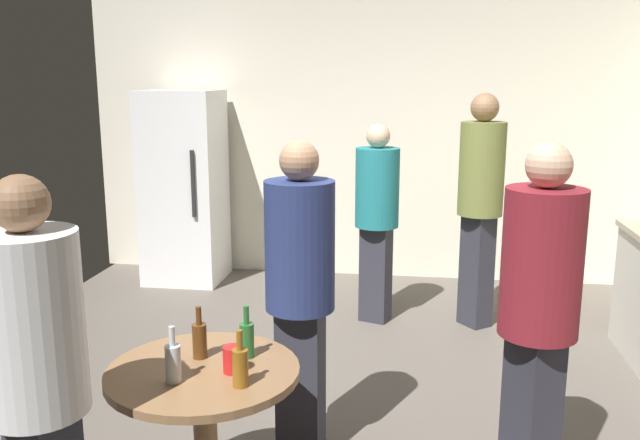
% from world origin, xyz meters
% --- Properties ---
extents(ground_plane, '(5.20, 5.20, 0.10)m').
position_xyz_m(ground_plane, '(0.00, 0.00, -0.05)').
color(ground_plane, '#5B544C').
extents(wall_back, '(5.32, 0.06, 2.70)m').
position_xyz_m(wall_back, '(0.00, 2.63, 1.35)').
color(wall_back, silver).
rests_on(wall_back, ground_plane).
extents(refrigerator, '(0.70, 0.68, 1.80)m').
position_xyz_m(refrigerator, '(-1.66, 2.20, 0.90)').
color(refrigerator, white).
rests_on(refrigerator, ground_plane).
extents(foreground_table, '(0.80, 0.80, 0.73)m').
position_xyz_m(foreground_table, '(-0.34, -1.27, 0.63)').
color(foreground_table, olive).
rests_on(foreground_table, ground_plane).
extents(beer_bottle_amber, '(0.06, 0.06, 0.23)m').
position_xyz_m(beer_bottle_amber, '(-0.14, -1.41, 0.82)').
color(beer_bottle_amber, '#8C5919').
rests_on(beer_bottle_amber, foreground_table).
extents(beer_bottle_brown, '(0.06, 0.06, 0.23)m').
position_xyz_m(beer_bottle_brown, '(-0.38, -1.17, 0.82)').
color(beer_bottle_brown, '#593314').
rests_on(beer_bottle_brown, foreground_table).
extents(beer_bottle_green, '(0.06, 0.06, 0.23)m').
position_xyz_m(beer_bottle_green, '(-0.18, -1.13, 0.82)').
color(beer_bottle_green, '#26662D').
rests_on(beer_bottle_green, foreground_table).
extents(beer_bottle_clear, '(0.06, 0.06, 0.23)m').
position_xyz_m(beer_bottle_clear, '(-0.41, -1.41, 0.82)').
color(beer_bottle_clear, silver).
rests_on(beer_bottle_clear, foreground_table).
extents(plastic_cup_red, '(0.08, 0.08, 0.11)m').
position_xyz_m(plastic_cup_red, '(-0.20, -1.29, 0.79)').
color(plastic_cup_red, red).
rests_on(plastic_cup_red, foreground_table).
extents(person_in_maroon_shirt, '(0.46, 0.46, 1.65)m').
position_xyz_m(person_in_maroon_shirt, '(1.05, -0.89, 0.97)').
color(person_in_maroon_shirt, '#2D2D38').
rests_on(person_in_maroon_shirt, ground_plane).
extents(person_in_white_shirt, '(0.45, 0.45, 1.61)m').
position_xyz_m(person_in_white_shirt, '(-0.74, -1.80, 0.94)').
color(person_in_white_shirt, '#2D2D38').
rests_on(person_in_white_shirt, ground_plane).
extents(person_in_navy_shirt, '(0.38, 0.38, 1.62)m').
position_xyz_m(person_in_navy_shirt, '(-0.03, -0.68, 0.95)').
color(person_in_navy_shirt, '#2D2D38').
rests_on(person_in_navy_shirt, ground_plane).
extents(person_in_olive_shirt, '(0.48, 0.48, 1.80)m').
position_xyz_m(person_in_olive_shirt, '(0.99, 1.36, 1.06)').
color(person_in_olive_shirt, '#2D2D38').
rests_on(person_in_olive_shirt, ground_plane).
extents(person_in_teal_shirt, '(0.43, 0.43, 1.57)m').
position_xyz_m(person_in_teal_shirt, '(0.21, 1.35, 0.91)').
color(person_in_teal_shirt, '#2D2D38').
rests_on(person_in_teal_shirt, ground_plane).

